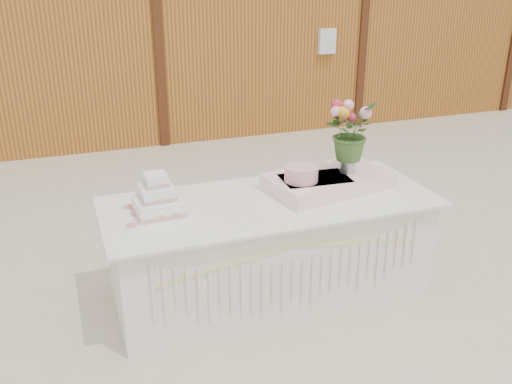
% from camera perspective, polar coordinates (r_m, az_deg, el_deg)
% --- Properties ---
extents(ground, '(80.00, 80.00, 0.00)m').
position_cam_1_polar(ground, '(4.46, 1.33, -9.98)').
color(ground, beige).
rests_on(ground, ground).
extents(barn, '(12.60, 4.60, 3.30)m').
position_cam_1_polar(barn, '(9.63, -12.25, 17.59)').
color(barn, '#AB6623').
rests_on(barn, ground).
extents(cake_table, '(2.40, 1.00, 0.77)m').
position_cam_1_polar(cake_table, '(4.26, 1.40, -5.61)').
color(cake_table, white).
rests_on(cake_table, ground).
extents(wedding_cake, '(0.33, 0.33, 0.28)m').
position_cam_1_polar(wedding_cake, '(3.93, -9.85, -0.75)').
color(wedding_cake, white).
rests_on(wedding_cake, cake_table).
extents(pink_cake_stand, '(0.31, 0.31, 0.22)m').
position_cam_1_polar(pink_cake_stand, '(4.15, 4.53, 1.25)').
color(pink_cake_stand, silver).
rests_on(pink_cake_stand, cake_table).
extents(satin_runner, '(0.99, 0.68, 0.11)m').
position_cam_1_polar(satin_runner, '(4.34, 7.24, 1.11)').
color(satin_runner, '#FFD4CD').
rests_on(satin_runner, cake_table).
extents(flower_vase, '(0.11, 0.11, 0.15)m').
position_cam_1_polar(flower_vase, '(4.35, 9.14, 2.92)').
color(flower_vase, '#AAA9AE').
rests_on(flower_vase, satin_runner).
extents(bouquet, '(0.51, 0.51, 0.43)m').
position_cam_1_polar(bouquet, '(4.26, 9.37, 6.59)').
color(bouquet, '#385F26').
rests_on(bouquet, flower_vase).
extents(loose_flowers, '(0.27, 0.40, 0.02)m').
position_cam_1_polar(loose_flowers, '(3.94, -12.64, -2.24)').
color(loose_flowers, pink).
rests_on(loose_flowers, cake_table).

